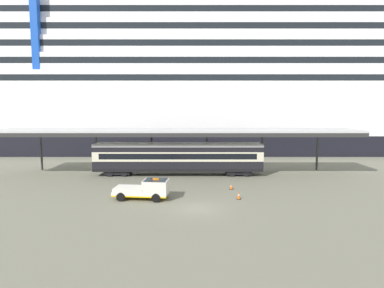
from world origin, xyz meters
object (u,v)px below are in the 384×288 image
object	(u,v)px
cruise_ship	(139,90)
dockside_crane	(41,45)
train_carriage	(180,157)
traffic_cone_far	(232,187)
service_truck	(148,189)
traffic_cone_mid	(240,196)
traffic_cone_near	(165,186)

from	to	relation	value
cruise_ship	dockside_crane	size ratio (longest dim) A/B	1.98
cruise_ship	dockside_crane	distance (m)	21.33
train_carriage	traffic_cone_far	size ratio (longest dim) A/B	33.96
service_truck	dockside_crane	size ratio (longest dim) A/B	0.08
train_carriage	traffic_cone_mid	size ratio (longest dim) A/B	29.74
dockside_crane	cruise_ship	bearing A→B (deg)	41.02
cruise_ship	traffic_cone_near	world-z (taller)	cruise_ship
traffic_cone_mid	service_truck	bearing A→B (deg)	179.45
cruise_ship	service_truck	xyz separation A→B (m)	(7.56, -41.56, -11.66)
cruise_ship	service_truck	size ratio (longest dim) A/B	23.37
traffic_cone_far	service_truck	bearing A→B (deg)	-157.27
traffic_cone_near	dockside_crane	xyz separation A→B (m)	(-24.09, 24.89, 19.33)
train_carriage	dockside_crane	distance (m)	35.30
service_truck	traffic_cone_far	xyz separation A→B (m)	(8.53, 3.57, -0.68)
traffic_cone_mid	dockside_crane	bearing A→B (deg)	137.98
dockside_crane	train_carriage	bearing A→B (deg)	-34.46
service_truck	traffic_cone_mid	size ratio (longest dim) A/B	7.46
cruise_ship	traffic_cone_mid	bearing A→B (deg)	-68.54
traffic_cone_near	traffic_cone_mid	xyz separation A→B (m)	(7.46, -3.55, -0.02)
dockside_crane	traffic_cone_mid	bearing A→B (deg)	-42.02
traffic_cone_mid	traffic_cone_far	world-z (taller)	traffic_cone_mid
traffic_cone_near	dockside_crane	world-z (taller)	dockside_crane
cruise_ship	dockside_crane	bearing A→B (deg)	-138.98
dockside_crane	service_truck	bearing A→B (deg)	-51.26
service_truck	traffic_cone_mid	xyz separation A→B (m)	(8.81, -0.08, -0.63)
train_carriage	service_truck	bearing A→B (deg)	-103.24
traffic_cone_far	cruise_ship	bearing A→B (deg)	112.96
traffic_cone_far	dockside_crane	bearing A→B (deg)	141.61
cruise_ship	service_truck	distance (m)	43.82
train_carriage	dockside_crane	xyz separation A→B (m)	(-25.33, 17.38, 17.40)
train_carriage	traffic_cone_far	xyz separation A→B (m)	(5.95, -7.40, -1.99)
train_carriage	traffic_cone_mid	bearing A→B (deg)	-60.60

